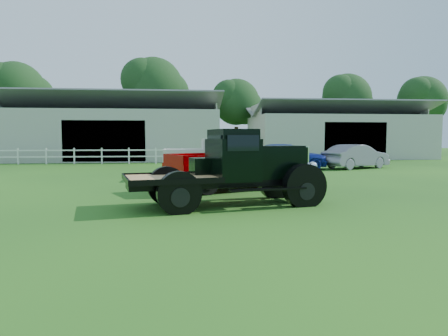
{
  "coord_description": "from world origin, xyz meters",
  "views": [
    {
      "loc": [
        -1.09,
        -10.71,
        1.97
      ],
      "look_at": [
        0.2,
        1.2,
        1.05
      ],
      "focal_mm": 32.0,
      "sensor_mm": 36.0,
      "label": 1
    }
  ],
  "objects_px": {
    "white_pickup": "(215,159)",
    "misc_car_blue": "(287,156)",
    "vintage_flatbed": "(229,167)",
    "red_pickup": "(232,165)",
    "misc_car_grey": "(356,157)"
  },
  "relations": [
    {
      "from": "red_pickup",
      "to": "misc_car_grey",
      "type": "height_order",
      "value": "red_pickup"
    },
    {
      "from": "white_pickup",
      "to": "misc_car_blue",
      "type": "height_order",
      "value": "white_pickup"
    },
    {
      "from": "vintage_flatbed",
      "to": "misc_car_blue",
      "type": "xyz_separation_m",
      "value": [
        5.16,
        12.78,
        -0.26
      ]
    },
    {
      "from": "red_pickup",
      "to": "misc_car_blue",
      "type": "height_order",
      "value": "red_pickup"
    },
    {
      "from": "white_pickup",
      "to": "misc_car_blue",
      "type": "relative_size",
      "value": 1.03
    },
    {
      "from": "misc_car_blue",
      "to": "misc_car_grey",
      "type": "xyz_separation_m",
      "value": [
        4.54,
        0.08,
        -0.08
      ]
    },
    {
      "from": "vintage_flatbed",
      "to": "white_pickup",
      "type": "relative_size",
      "value": 1.09
    },
    {
      "from": "red_pickup",
      "to": "misc_car_blue",
      "type": "bearing_deg",
      "value": 39.52
    },
    {
      "from": "red_pickup",
      "to": "vintage_flatbed",
      "type": "bearing_deg",
      "value": -123.25
    },
    {
      "from": "red_pickup",
      "to": "white_pickup",
      "type": "relative_size",
      "value": 1.0
    },
    {
      "from": "white_pickup",
      "to": "misc_car_grey",
      "type": "relative_size",
      "value": 1.1
    },
    {
      "from": "vintage_flatbed",
      "to": "white_pickup",
      "type": "bearing_deg",
      "value": 75.81
    },
    {
      "from": "red_pickup",
      "to": "misc_car_grey",
      "type": "xyz_separation_m",
      "value": [
        9.14,
        9.39,
        -0.17
      ]
    },
    {
      "from": "vintage_flatbed",
      "to": "red_pickup",
      "type": "relative_size",
      "value": 1.09
    },
    {
      "from": "vintage_flatbed",
      "to": "white_pickup",
      "type": "xyz_separation_m",
      "value": [
        0.23,
        7.47,
        -0.17
      ]
    }
  ]
}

